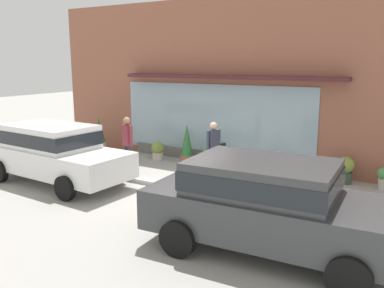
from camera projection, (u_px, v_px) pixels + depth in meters
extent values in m
plane|color=#9E9B93|center=(179.00, 187.00, 11.04)|extent=(60.00, 60.00, 0.00)
cube|color=#B2B2AD|center=(175.00, 187.00, 10.86)|extent=(14.00, 0.24, 0.12)
cube|color=#935642|center=(230.00, 82.00, 13.22)|extent=(14.00, 0.36, 5.37)
cube|color=#8CA5B2|center=(213.00, 120.00, 13.55)|extent=(6.90, 0.03, 2.36)
cube|color=#4C1E23|center=(226.00, 77.00, 12.88)|extent=(7.50, 0.56, 0.12)
cube|color=#605E59|center=(226.00, 158.00, 13.53)|extent=(7.30, 0.20, 0.36)
cylinder|color=#B2B2B7|center=(225.00, 184.00, 11.18)|extent=(0.33, 0.33, 0.06)
cylinder|color=#B2B2B7|center=(225.00, 173.00, 11.12)|extent=(0.22, 0.22, 0.59)
sphere|color=#B2B2B7|center=(226.00, 160.00, 11.05)|extent=(0.24, 0.24, 0.24)
cylinder|color=#B2B2B7|center=(220.00, 171.00, 11.19)|extent=(0.10, 0.09, 0.09)
cylinder|color=#B2B2B7|center=(230.00, 173.00, 11.04)|extent=(0.10, 0.09, 0.09)
cylinder|color=#B2B2B7|center=(223.00, 173.00, 10.99)|extent=(0.09, 0.10, 0.09)
cylinder|color=#232328|center=(216.00, 164.00, 11.88)|extent=(0.12, 0.12, 0.81)
cylinder|color=#232328|center=(211.00, 165.00, 11.77)|extent=(0.12, 0.12, 0.81)
cube|color=#333847|center=(214.00, 140.00, 11.68)|extent=(0.31, 0.39, 0.61)
sphere|color=tan|center=(214.00, 126.00, 11.60)|extent=(0.22, 0.22, 0.22)
cylinder|color=#333847|center=(219.00, 139.00, 11.82)|extent=(0.08, 0.08, 0.58)
cylinder|color=#333847|center=(208.00, 141.00, 11.54)|extent=(0.08, 0.08, 0.58)
cube|color=black|center=(222.00, 148.00, 11.91)|extent=(0.18, 0.26, 0.28)
cylinder|color=#333847|center=(127.00, 158.00, 12.51)|extent=(0.12, 0.12, 0.84)
cylinder|color=#333847|center=(129.00, 159.00, 12.39)|extent=(0.12, 0.12, 0.84)
cube|color=#8E333D|center=(127.00, 135.00, 12.30)|extent=(0.36, 0.30, 0.63)
sphere|color=#A37556|center=(127.00, 121.00, 12.21)|extent=(0.23, 0.23, 0.23)
cylinder|color=#8E333D|center=(124.00, 134.00, 12.45)|extent=(0.08, 0.08, 0.60)
cylinder|color=#8E333D|center=(131.00, 136.00, 12.14)|extent=(0.08, 0.08, 0.60)
cube|color=#383A3D|center=(273.00, 215.00, 7.15)|extent=(4.59, 2.05, 0.74)
cube|color=#383A3D|center=(262.00, 178.00, 7.13)|extent=(2.55, 1.82, 0.62)
cube|color=#1E2328|center=(262.00, 178.00, 7.13)|extent=(2.60, 1.84, 0.34)
cylinder|color=black|center=(363.00, 230.00, 7.41)|extent=(0.67, 0.21, 0.66)
cylinder|color=black|center=(349.00, 278.00, 5.76)|extent=(0.67, 0.21, 0.66)
cylinder|color=black|center=(222.00, 205.00, 8.69)|extent=(0.67, 0.21, 0.66)
cylinder|color=black|center=(178.00, 239.00, 7.04)|extent=(0.67, 0.21, 0.66)
cube|color=white|center=(57.00, 160.00, 11.34)|extent=(4.65, 2.01, 0.68)
cube|color=white|center=(50.00, 137.00, 11.34)|extent=(2.60, 1.74, 0.67)
cube|color=#1E2328|center=(50.00, 137.00, 11.34)|extent=(2.65, 1.76, 0.37)
cylinder|color=black|center=(116.00, 172.00, 11.35)|extent=(0.64, 0.22, 0.63)
cylinder|color=black|center=(65.00, 188.00, 9.92)|extent=(0.64, 0.22, 0.63)
cylinder|color=black|center=(52.00, 159.00, 12.90)|extent=(0.64, 0.22, 0.63)
cylinder|color=#4C4C51|center=(211.00, 162.00, 13.29)|extent=(0.46, 0.46, 0.22)
sphere|color=#4C934C|center=(212.00, 153.00, 13.23)|extent=(0.56, 0.56, 0.56)
sphere|color=orange|center=(213.00, 149.00, 13.12)|extent=(0.14, 0.14, 0.14)
sphere|color=#B266B7|center=(209.00, 150.00, 13.31)|extent=(0.14, 0.14, 0.14)
cylinder|color=#B7B2A3|center=(100.00, 147.00, 15.32)|extent=(0.49, 0.49, 0.38)
cone|color=#2D6B33|center=(99.00, 130.00, 15.19)|extent=(0.44, 0.44, 0.93)
cylinder|color=#9E6042|center=(187.00, 159.00, 13.63)|extent=(0.45, 0.45, 0.27)
cone|color=#2D6B33|center=(187.00, 140.00, 13.49)|extent=(0.41, 0.41, 1.05)
cylinder|color=#B7B2A3|center=(383.00, 184.00, 10.86)|extent=(0.24, 0.24, 0.29)
sphere|color=#4C934C|center=(384.00, 174.00, 10.80)|extent=(0.32, 0.32, 0.32)
cylinder|color=#33473D|center=(345.00, 177.00, 11.36)|extent=(0.37, 0.37, 0.33)
sphere|color=olive|center=(346.00, 165.00, 11.29)|extent=(0.47, 0.47, 0.47)
cylinder|color=#B7B2A3|center=(158.00, 156.00, 14.06)|extent=(0.37, 0.37, 0.27)
sphere|color=olive|center=(158.00, 148.00, 14.01)|extent=(0.45, 0.45, 0.45)
sphere|color=orange|center=(155.00, 145.00, 14.01)|extent=(0.09, 0.09, 0.09)
sphere|color=#B266B7|center=(157.00, 145.00, 14.05)|extent=(0.08, 0.08, 0.08)
sphere|color=#E5C64C|center=(161.00, 145.00, 14.03)|extent=(0.12, 0.12, 0.12)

